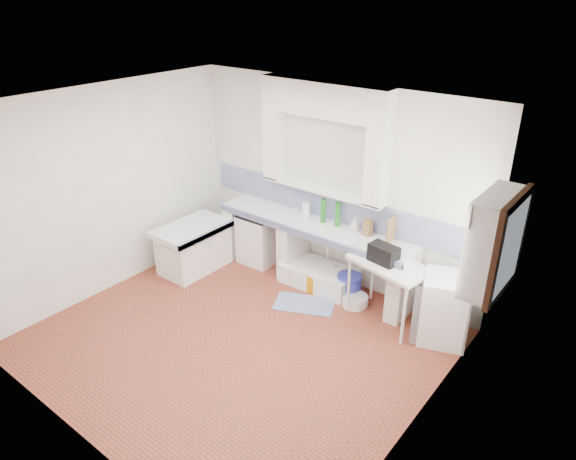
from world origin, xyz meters
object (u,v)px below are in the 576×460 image
Objects in this scene: fridge at (445,309)px; side_table at (387,292)px; sink at (319,277)px; stove at (259,239)px.

side_table is at bearing 165.85° from fridge.
sink is 1.26× the size of fridge.
sink is (1.13, -0.01, -0.25)m from stove.
fridge is at bearing 18.52° from side_table.
stove reaches higher than sink.
stove reaches higher than side_table.
fridge is (1.88, -0.10, 0.29)m from sink.
fridge is (3.01, -0.12, 0.04)m from stove.
sink is at bearing 156.68° from fridge.
stove is at bearing 157.61° from fridge.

